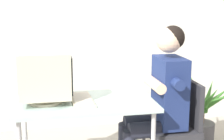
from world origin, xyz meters
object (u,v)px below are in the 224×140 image
crt_monitor (45,75)px  potted_plant (203,115)px  keyboard (82,100)px  person_seated (160,95)px  office_chair (177,123)px  desk (85,109)px

crt_monitor → potted_plant: size_ratio=0.54×
keyboard → person_seated: (0.69, 0.06, -0.02)m
potted_plant → keyboard: bearing=-158.0°
office_chair → person_seated: bearing=-180.0°
desk → person_seated: size_ratio=0.84×
potted_plant → office_chair: bearing=-134.9°
desk → keyboard: (-0.03, -0.01, 0.08)m
desk → office_chair: office_chair is taller
desk → potted_plant: potted_plant is taller
crt_monitor → person_seated: (0.97, 0.03, -0.23)m
office_chair → potted_plant: (0.48, 0.48, -0.12)m
office_chair → potted_plant: bearing=45.1°
office_chair → person_seated: person_seated is taller
person_seated → crt_monitor: bearing=-178.1°
desk → person_seated: person_seated is taller
crt_monitor → potted_plant: (1.62, 0.51, -0.61)m
crt_monitor → person_seated: bearing=1.9°
office_chair → person_seated: (-0.17, -0.00, 0.26)m
crt_monitor → desk: bearing=-2.7°
desk → office_chair: bearing=3.2°
crt_monitor → potted_plant: crt_monitor is taller
desk → office_chair: (0.83, 0.05, -0.20)m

